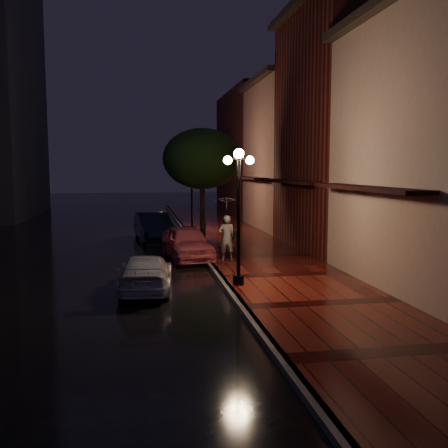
{
  "coord_description": "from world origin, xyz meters",
  "views": [
    {
      "loc": [
        -2.74,
        -20.29,
        3.85
      ],
      "look_at": [
        0.96,
        1.28,
        1.4
      ],
      "focal_mm": 40.0,
      "sensor_mm": 36.0,
      "label": 1
    }
  ],
  "objects_px": {
    "streetlamp_far": "(192,190)",
    "woman_with_umbrella": "(227,218)",
    "pink_car": "(187,242)",
    "street_tree": "(202,161)",
    "silver_car": "(146,273)",
    "parking_meter": "(205,234)",
    "streetlamp_near": "(239,208)",
    "navy_car": "(153,227)"
  },
  "relations": [
    {
      "from": "streetlamp_near",
      "to": "street_tree",
      "type": "height_order",
      "value": "street_tree"
    },
    {
      "from": "silver_car",
      "to": "parking_meter",
      "type": "height_order",
      "value": "parking_meter"
    },
    {
      "from": "navy_car",
      "to": "woman_with_umbrella",
      "type": "distance_m",
      "value": 7.61
    },
    {
      "from": "pink_car",
      "to": "parking_meter",
      "type": "bearing_deg",
      "value": 38.63
    },
    {
      "from": "street_tree",
      "to": "woman_with_umbrella",
      "type": "relative_size",
      "value": 2.25
    },
    {
      "from": "street_tree",
      "to": "navy_car",
      "type": "relative_size",
      "value": 1.26
    },
    {
      "from": "street_tree",
      "to": "silver_car",
      "type": "bearing_deg",
      "value": -106.54
    },
    {
      "from": "pink_car",
      "to": "parking_meter",
      "type": "relative_size",
      "value": 3.24
    },
    {
      "from": "streetlamp_near",
      "to": "streetlamp_far",
      "type": "bearing_deg",
      "value": 90.0
    },
    {
      "from": "streetlamp_far",
      "to": "silver_car",
      "type": "bearing_deg",
      "value": -102.0
    },
    {
      "from": "streetlamp_far",
      "to": "street_tree",
      "type": "height_order",
      "value": "street_tree"
    },
    {
      "from": "navy_car",
      "to": "silver_car",
      "type": "height_order",
      "value": "navy_car"
    },
    {
      "from": "streetlamp_far",
      "to": "navy_car",
      "type": "height_order",
      "value": "streetlamp_far"
    },
    {
      "from": "streetlamp_far",
      "to": "woman_with_umbrella",
      "type": "height_order",
      "value": "streetlamp_far"
    },
    {
      "from": "streetlamp_near",
      "to": "navy_car",
      "type": "relative_size",
      "value": 0.94
    },
    {
      "from": "woman_with_umbrella",
      "to": "streetlamp_near",
      "type": "bearing_deg",
      "value": 93.26
    },
    {
      "from": "streetlamp_near",
      "to": "parking_meter",
      "type": "distance_m",
      "value": 6.75
    },
    {
      "from": "streetlamp_far",
      "to": "navy_car",
      "type": "distance_m",
      "value": 4.02
    },
    {
      "from": "streetlamp_near",
      "to": "pink_car",
      "type": "bearing_deg",
      "value": 101.09
    },
    {
      "from": "streetlamp_far",
      "to": "silver_car",
      "type": "height_order",
      "value": "streetlamp_far"
    },
    {
      "from": "streetlamp_far",
      "to": "pink_car",
      "type": "height_order",
      "value": "streetlamp_far"
    },
    {
      "from": "navy_car",
      "to": "parking_meter",
      "type": "distance_m",
      "value": 5.22
    },
    {
      "from": "streetlamp_far",
      "to": "pink_car",
      "type": "relative_size",
      "value": 1.03
    },
    {
      "from": "streetlamp_near",
      "to": "street_tree",
      "type": "bearing_deg",
      "value": 88.65
    },
    {
      "from": "streetlamp_far",
      "to": "woman_with_umbrella",
      "type": "relative_size",
      "value": 1.67
    },
    {
      "from": "street_tree",
      "to": "parking_meter",
      "type": "xyz_separation_m",
      "value": [
        -0.46,
        -4.45,
        -3.31
      ]
    },
    {
      "from": "streetlamp_far",
      "to": "navy_car",
      "type": "bearing_deg",
      "value": -130.94
    },
    {
      "from": "navy_car",
      "to": "woman_with_umbrella",
      "type": "relative_size",
      "value": 1.78
    },
    {
      "from": "streetlamp_far",
      "to": "parking_meter",
      "type": "distance_m",
      "value": 7.64
    },
    {
      "from": "streetlamp_near",
      "to": "pink_car",
      "type": "xyz_separation_m",
      "value": [
        -1.1,
        5.61,
        -1.88
      ]
    },
    {
      "from": "parking_meter",
      "to": "streetlamp_near",
      "type": "bearing_deg",
      "value": -70.92
    },
    {
      "from": "parking_meter",
      "to": "streetlamp_far",
      "type": "bearing_deg",
      "value": 105.8
    },
    {
      "from": "street_tree",
      "to": "parking_meter",
      "type": "height_order",
      "value": "street_tree"
    },
    {
      "from": "streetlamp_near",
      "to": "silver_car",
      "type": "height_order",
      "value": "streetlamp_near"
    },
    {
      "from": "streetlamp_near",
      "to": "parking_meter",
      "type": "relative_size",
      "value": 3.32
    },
    {
      "from": "streetlamp_near",
      "to": "street_tree",
      "type": "distance_m",
      "value": 11.12
    },
    {
      "from": "parking_meter",
      "to": "street_tree",
      "type": "bearing_deg",
      "value": 101.45
    },
    {
      "from": "parking_meter",
      "to": "woman_with_umbrella",
      "type": "bearing_deg",
      "value": -58.27
    },
    {
      "from": "streetlamp_far",
      "to": "street_tree",
      "type": "xyz_separation_m",
      "value": [
        0.26,
        -3.01,
        1.64
      ]
    },
    {
      "from": "street_tree",
      "to": "parking_meter",
      "type": "bearing_deg",
      "value": -95.89
    },
    {
      "from": "parking_meter",
      "to": "navy_car",
      "type": "bearing_deg",
      "value": 131.58
    },
    {
      "from": "streetlamp_far",
      "to": "parking_meter",
      "type": "relative_size",
      "value": 3.32
    }
  ]
}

